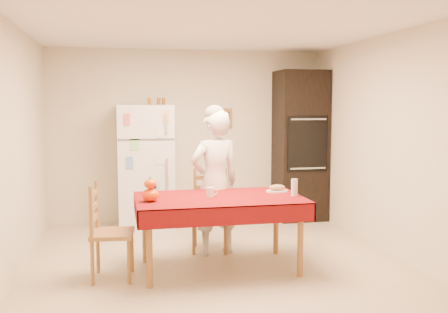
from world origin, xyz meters
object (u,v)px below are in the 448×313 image
object	(u,v)px
chair_far	(210,207)
wine_glass	(294,187)
dining_table	(219,203)
pumpkin_lower	(150,195)
refrigerator	(145,167)
seated_woman	(215,183)
bread_plate	(277,191)
oven_cabinet	(300,146)
chair_left	(106,228)
coffee_mug	(210,192)

from	to	relation	value
chair_far	wine_glass	distance (m)	1.17
dining_table	chair_far	distance (m)	0.76
chair_far	pumpkin_lower	bearing A→B (deg)	-120.10
refrigerator	seated_woman	distance (m)	1.60
dining_table	pumpkin_lower	xyz separation A→B (m)	(-0.70, -0.10, 0.13)
seated_woman	wine_glass	xyz separation A→B (m)	(0.71, -0.66, 0.03)
dining_table	chair_far	size ratio (longest dim) A/B	1.79
chair_far	bread_plate	size ratio (longest dim) A/B	3.96
bread_plate	dining_table	bearing A→B (deg)	-167.11
oven_cabinet	dining_table	world-z (taller)	oven_cabinet
refrigerator	bread_plate	size ratio (longest dim) A/B	7.08
oven_cabinet	bread_plate	distance (m)	2.15
chair_far	wine_glass	size ratio (longest dim) A/B	5.40
chair_left	seated_woman	size ratio (longest dim) A/B	0.58
chair_far	seated_woman	size ratio (longest dim) A/B	0.58
seated_woman	chair_far	bearing A→B (deg)	-96.95
refrigerator	wine_glass	size ratio (longest dim) A/B	9.66
refrigerator	chair_left	distance (m)	2.14
chair_left	oven_cabinet	bearing A→B (deg)	-47.03
refrigerator	oven_cabinet	world-z (taller)	oven_cabinet
pumpkin_lower	bread_plate	bearing A→B (deg)	10.46
wine_glass	bread_plate	xyz separation A→B (m)	(-0.11, 0.25, -0.08)
refrigerator	pumpkin_lower	distance (m)	2.10
oven_cabinet	chair_far	world-z (taller)	oven_cabinet
dining_table	chair_left	distance (m)	1.16
wine_glass	bread_plate	size ratio (longest dim) A/B	0.73
refrigerator	coffee_mug	xyz separation A→B (m)	(0.55, -1.98, -0.04)
refrigerator	chair_left	bearing A→B (deg)	-103.59
refrigerator	pumpkin_lower	bearing A→B (deg)	-91.65
dining_table	chair_left	world-z (taller)	chair_left
refrigerator	wine_glass	xyz separation A→B (m)	(1.42, -2.10, -0.00)
pumpkin_lower	bread_plate	xyz separation A→B (m)	(1.37, 0.25, -0.05)
dining_table	coffee_mug	bearing A→B (deg)	173.00
chair_far	pumpkin_lower	distance (m)	1.16
dining_table	pumpkin_lower	world-z (taller)	pumpkin_lower
chair_far	wine_glass	world-z (taller)	chair_far
dining_table	chair_left	xyz separation A→B (m)	(-1.14, -0.06, -0.18)
seated_woman	coffee_mug	xyz separation A→B (m)	(-0.15, -0.54, -0.01)
oven_cabinet	chair_left	size ratio (longest dim) A/B	2.32
chair_far	chair_left	distance (m)	1.42
pumpkin_lower	refrigerator	bearing A→B (deg)	88.35
refrigerator	oven_cabinet	size ratio (longest dim) A/B	0.77
refrigerator	dining_table	world-z (taller)	refrigerator
oven_cabinet	seated_woman	distance (m)	2.18
chair_far	wine_glass	xyz separation A→B (m)	(0.74, -0.83, 0.34)
coffee_mug	bread_plate	xyz separation A→B (m)	(0.76, 0.14, -0.04)
chair_far	chair_left	bearing A→B (deg)	-134.64
dining_table	bread_plate	xyz separation A→B (m)	(0.67, 0.15, 0.08)
pumpkin_lower	chair_left	bearing A→B (deg)	174.15
dining_table	pumpkin_lower	distance (m)	0.72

